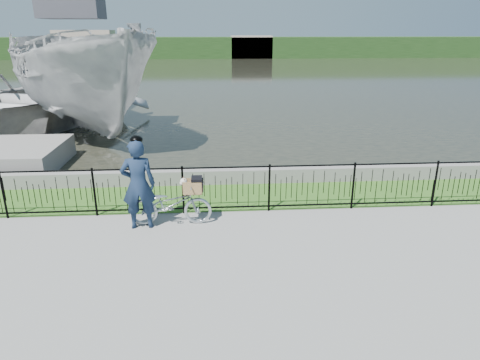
{
  "coord_description": "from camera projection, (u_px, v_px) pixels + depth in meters",
  "views": [
    {
      "loc": [
        -0.34,
        -7.66,
        4.06
      ],
      "look_at": [
        0.27,
        1.0,
        1.0
      ],
      "focal_mm": 32.0,
      "sensor_mm": 36.0,
      "label": 1
    }
  ],
  "objects": [
    {
      "name": "bicycle_rig",
      "position": [
        171.0,
        204.0,
        9.31
      ],
      "size": [
        1.78,
        0.62,
        1.09
      ],
      "color": "silver",
      "rests_on": "ground"
    },
    {
      "name": "fence",
      "position": [
        226.0,
        189.0,
        9.89
      ],
      "size": [
        14.0,
        0.06,
        1.15
      ],
      "primitive_type": null,
      "color": "black",
      "rests_on": "ground"
    },
    {
      "name": "far_building_right",
      "position": [
        251.0,
        47.0,
        63.48
      ],
      "size": [
        6.0,
        3.0,
        3.2
      ],
      "primitive_type": "cube",
      "color": "#AE9E8C",
      "rests_on": "ground"
    },
    {
      "name": "quay_wall",
      "position": [
        224.0,
        176.0,
        11.9
      ],
      "size": [
        60.0,
        0.3,
        0.4
      ],
      "primitive_type": "cube",
      "color": "slate",
      "rests_on": "ground"
    },
    {
      "name": "cyclist",
      "position": [
        138.0,
        184.0,
        8.98
      ],
      "size": [
        0.75,
        0.52,
        2.03
      ],
      "color": "#17263F",
      "rests_on": "ground"
    },
    {
      "name": "boat_near",
      "position": [
        80.0,
        79.0,
        16.79
      ],
      "size": [
        9.28,
        11.51,
        6.04
      ],
      "color": "#AAAAAA",
      "rests_on": "water"
    },
    {
      "name": "far_building_left",
      "position": [
        85.0,
        45.0,
        61.28
      ],
      "size": [
        8.0,
        4.0,
        4.0
      ],
      "primitive_type": "cube",
      "color": "#AE9E8C",
      "rests_on": "ground"
    },
    {
      "name": "grass_strip",
      "position": [
        225.0,
        196.0,
        11.02
      ],
      "size": [
        60.0,
        2.0,
        0.01
      ],
      "primitive_type": "cube",
      "color": "#35621E",
      "rests_on": "ground"
    },
    {
      "name": "far_treeline",
      "position": [
        211.0,
        47.0,
        64.52
      ],
      "size": [
        120.0,
        6.0,
        3.0
      ],
      "primitive_type": "cube",
      "color": "#22431A",
      "rests_on": "ground"
    },
    {
      "name": "water",
      "position": [
        213.0,
        76.0,
        39.62
      ],
      "size": [
        120.0,
        120.0,
        0.0
      ],
      "primitive_type": "plane",
      "color": "#2A2B20",
      "rests_on": "ground"
    },
    {
      "name": "boat_far",
      "position": [
        33.0,
        100.0,
        18.82
      ],
      "size": [
        10.58,
        12.63,
        2.24
      ],
      "color": "#AAAAAA",
      "rests_on": "water"
    },
    {
      "name": "ground",
      "position": [
        230.0,
        244.0,
        8.58
      ],
      "size": [
        120.0,
        120.0,
        0.0
      ],
      "primitive_type": "plane",
      "color": "gray",
      "rests_on": "ground"
    }
  ]
}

